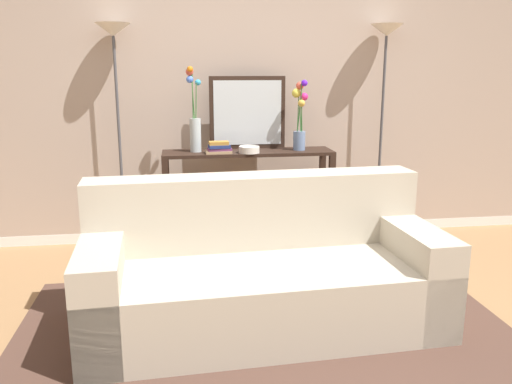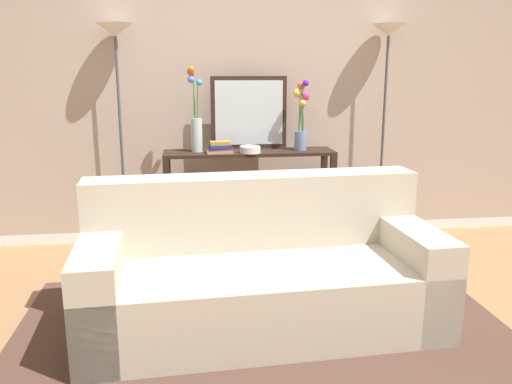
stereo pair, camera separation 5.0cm
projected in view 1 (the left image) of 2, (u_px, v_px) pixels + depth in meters
name	position (u px, v px, depth m)	size (l,w,h in m)	color
ground_plane	(290.00, 340.00, 3.06)	(16.00, 16.00, 0.02)	#9E754C
back_wall	(246.00, 75.00, 4.64)	(12.00, 0.15, 2.95)	white
area_rug	(267.00, 334.00, 3.09)	(2.94, 1.88, 0.01)	#51382D
couch	(262.00, 275.00, 3.18)	(2.13, 1.00, 0.88)	#BCB29E
console_table	(248.00, 182.00, 4.47)	(1.43, 0.35, 0.85)	black
floor_lamp_left	(116.00, 75.00, 4.26)	(0.28, 0.28, 1.88)	#4C4C51
floor_lamp_right	(384.00, 73.00, 4.57)	(0.28, 0.28, 1.90)	#4C4C51
wall_mirror	(248.00, 113.00, 4.48)	(0.65, 0.02, 0.61)	black
vase_tall_flowers	(194.00, 122.00, 4.31)	(0.12, 0.09, 0.69)	silver
vase_short_flowers	(300.00, 119.00, 4.40)	(0.13, 0.13, 0.58)	#6B84AD
fruit_bowl	(249.00, 149.00, 4.30)	(0.17, 0.17, 0.06)	silver
book_stack	(219.00, 148.00, 4.28)	(0.22, 0.14, 0.10)	tan
book_row_under_console	(208.00, 243.00, 4.54)	(0.47, 0.18, 0.13)	navy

